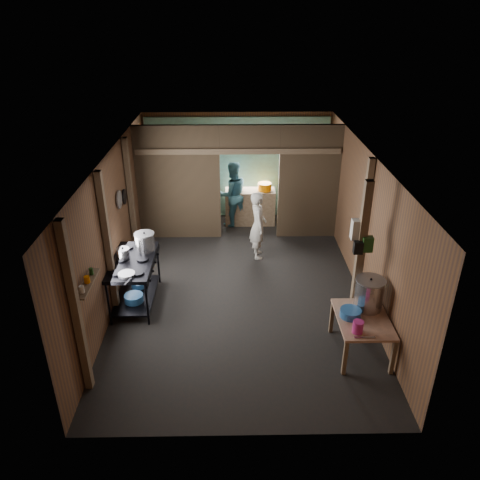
{
  "coord_description": "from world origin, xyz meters",
  "views": [
    {
      "loc": [
        -0.13,
        -7.68,
        4.87
      ],
      "look_at": [
        0.0,
        -0.2,
        1.1
      ],
      "focal_mm": 35.18,
      "sensor_mm": 36.0,
      "label": 1
    }
  ],
  "objects_px": {
    "gas_range": "(135,281)",
    "stock_pot": "(369,295)",
    "pink_bucket": "(358,327)",
    "cook": "(258,225)",
    "stove_pot_large": "(145,242)",
    "yellow_tub": "(265,187)",
    "prep_table": "(361,335)"
  },
  "relations": [
    {
      "from": "prep_table",
      "to": "pink_bucket",
      "type": "xyz_separation_m",
      "value": [
        -0.17,
        -0.34,
        0.41
      ]
    },
    {
      "from": "gas_range",
      "to": "stock_pot",
      "type": "xyz_separation_m",
      "value": [
        3.84,
        -1.15,
        0.44
      ]
    },
    {
      "from": "gas_range",
      "to": "pink_bucket",
      "type": "relative_size",
      "value": 7.9
    },
    {
      "from": "stove_pot_large",
      "to": "stock_pot",
      "type": "distance_m",
      "value": 3.97
    },
    {
      "from": "stock_pot",
      "to": "gas_range",
      "type": "bearing_deg",
      "value": 163.26
    },
    {
      "from": "stock_pot",
      "to": "cook",
      "type": "bearing_deg",
      "value": 118.4
    },
    {
      "from": "yellow_tub",
      "to": "gas_range",
      "type": "bearing_deg",
      "value": -126.24
    },
    {
      "from": "prep_table",
      "to": "gas_range",
      "type": "bearing_deg",
      "value": 159.02
    },
    {
      "from": "gas_range",
      "to": "yellow_tub",
      "type": "xyz_separation_m",
      "value": [
        2.53,
        3.45,
        0.5
      ]
    },
    {
      "from": "stove_pot_large",
      "to": "yellow_tub",
      "type": "xyz_separation_m",
      "value": [
        2.36,
        3.08,
        -0.09
      ]
    },
    {
      "from": "gas_range",
      "to": "stock_pot",
      "type": "distance_m",
      "value": 4.03
    },
    {
      "from": "gas_range",
      "to": "yellow_tub",
      "type": "bearing_deg",
      "value": 53.76
    },
    {
      "from": "gas_range",
      "to": "pink_bucket",
      "type": "xyz_separation_m",
      "value": [
        3.54,
        -1.76,
        0.29
      ]
    },
    {
      "from": "gas_range",
      "to": "stove_pot_large",
      "type": "bearing_deg",
      "value": 65.15
    },
    {
      "from": "pink_bucket",
      "to": "cook",
      "type": "relative_size",
      "value": 0.13
    },
    {
      "from": "prep_table",
      "to": "stock_pot",
      "type": "distance_m",
      "value": 0.63
    },
    {
      "from": "pink_bucket",
      "to": "cook",
      "type": "bearing_deg",
      "value": 109.8
    },
    {
      "from": "pink_bucket",
      "to": "cook",
      "type": "distance_m",
      "value": 3.7
    },
    {
      "from": "prep_table",
      "to": "yellow_tub",
      "type": "xyz_separation_m",
      "value": [
        -1.18,
        4.87,
        0.62
      ]
    },
    {
      "from": "gas_range",
      "to": "pink_bucket",
      "type": "bearing_deg",
      "value": -26.46
    },
    {
      "from": "gas_range",
      "to": "stove_pot_large",
      "type": "distance_m",
      "value": 0.72
    },
    {
      "from": "prep_table",
      "to": "yellow_tub",
      "type": "relative_size",
      "value": 3.28
    },
    {
      "from": "gas_range",
      "to": "pink_bucket",
      "type": "distance_m",
      "value": 3.96
    },
    {
      "from": "stove_pot_large",
      "to": "pink_bucket",
      "type": "xyz_separation_m",
      "value": [
        3.37,
        -2.13,
        -0.31
      ]
    },
    {
      "from": "yellow_tub",
      "to": "stove_pot_large",
      "type": "bearing_deg",
      "value": -127.42
    },
    {
      "from": "stove_pot_large",
      "to": "pink_bucket",
      "type": "relative_size",
      "value": 1.92
    },
    {
      "from": "prep_table",
      "to": "stock_pot",
      "type": "relative_size",
      "value": 2.02
    },
    {
      "from": "stock_pot",
      "to": "yellow_tub",
      "type": "xyz_separation_m",
      "value": [
        -1.31,
        4.6,
        0.06
      ]
    },
    {
      "from": "stock_pot",
      "to": "yellow_tub",
      "type": "bearing_deg",
      "value": 105.9
    },
    {
      "from": "stock_pot",
      "to": "cook",
      "type": "relative_size",
      "value": 0.36
    },
    {
      "from": "stove_pot_large",
      "to": "yellow_tub",
      "type": "relative_size",
      "value": 1.11
    },
    {
      "from": "gas_range",
      "to": "pink_bucket",
      "type": "height_order",
      "value": "gas_range"
    }
  ]
}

